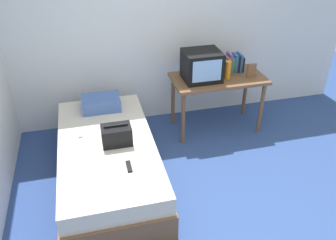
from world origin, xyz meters
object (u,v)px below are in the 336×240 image
desk (218,84)px  water_bottle (228,70)px  bed (108,161)px  handbag (117,135)px  remote_dark (129,166)px  remote_silver (80,134)px  magazine (89,161)px  tv (202,66)px  pillow (101,103)px  book_row (234,63)px  picture_frame (251,71)px

desk → water_bottle: bearing=-30.6°
water_bottle → bed: bearing=-157.7°
handbag → remote_dark: (0.06, -0.41, -0.09)m
remote_silver → bed: bearing=-39.3°
magazine → remote_silver: size_ratio=2.01×
tv → pillow: size_ratio=0.99×
desk → magazine: 1.94m
book_row → picture_frame: 0.27m
remote_dark → magazine: bearing=152.5°
water_bottle → magazine: water_bottle is taller
picture_frame → tv: bearing=171.4°
desk → remote_dark: size_ratio=7.44×
bed → handbag: bearing=-25.0°
desk → book_row: (0.25, 0.12, 0.20)m
tv → book_row: 0.50m
remote_dark → remote_silver: (-0.42, 0.67, 0.00)m
book_row → water_bottle: bearing=-131.7°
picture_frame → remote_dark: bearing=-148.1°
desk → magazine: desk is taller
tv → remote_dark: tv is taller
picture_frame → remote_dark: 2.04m
tv → book_row: (0.48, 0.13, -0.07)m
magazine → handbag: bearing=37.1°
remote_dark → handbag: bearing=97.9°
tv → pillow: tv is taller
tv → picture_frame: size_ratio=2.48×
book_row → remote_silver: (-1.99, -0.62, -0.35)m
water_bottle → handbag: (-1.47, -0.70, -0.26)m
desk → bed: bearing=-154.7°
bed → book_row: size_ratio=8.05×
picture_frame → desk: bearing=165.4°
water_bottle → remote_dark: water_bottle is taller
desk → tv: bearing=-178.3°
bed → desk: 1.69m
desk → handbag: (-1.37, -0.75, -0.05)m
magazine → remote_silver: bearing=97.4°
picture_frame → magazine: bearing=-157.0°
desk → tv: size_ratio=2.64×
picture_frame → remote_dark: size_ratio=1.14×
book_row → remote_dark: size_ratio=1.59×
bed → pillow: size_ratio=4.48×
picture_frame → remote_silver: picture_frame is taller
water_bottle → handbag: size_ratio=0.74×
water_bottle → remote_silver: bearing=-166.5°
picture_frame → remote_silver: bearing=-169.5°
picture_frame → handbag: picture_frame is taller
remote_dark → desk: bearing=41.5°
book_row → remote_silver: bearing=-162.7°
book_row → magazine: bearing=-150.2°
remote_silver → magazine: bearing=-82.6°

